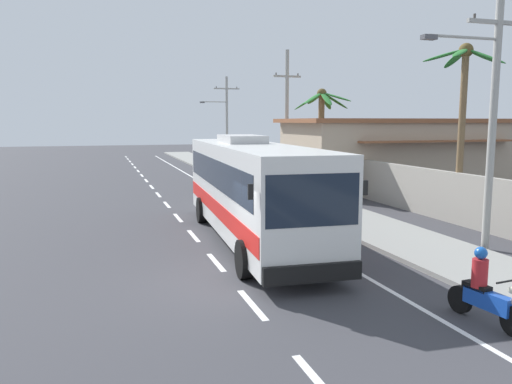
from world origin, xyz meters
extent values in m
plane|color=#3A3A3F|center=(0.00, 0.00, 0.00)|extent=(160.00, 160.00, 0.00)
cube|color=gray|center=(6.80, 10.00, 0.07)|extent=(3.20, 90.00, 0.14)
cube|color=white|center=(0.00, -5.40, 0.00)|extent=(0.16, 2.00, 0.01)
cube|color=white|center=(0.00, -1.74, 0.00)|extent=(0.16, 2.00, 0.01)
cube|color=white|center=(0.00, 1.91, 0.00)|extent=(0.16, 2.00, 0.01)
cube|color=white|center=(0.00, 5.56, 0.00)|extent=(0.16, 2.00, 0.01)
cube|color=white|center=(0.00, 9.21, 0.00)|extent=(0.16, 2.00, 0.01)
cube|color=white|center=(0.00, 12.86, 0.00)|extent=(0.16, 2.00, 0.01)
cube|color=white|center=(0.00, 16.51, 0.00)|extent=(0.16, 2.00, 0.01)
cube|color=white|center=(0.00, 20.16, 0.00)|extent=(0.16, 2.00, 0.01)
cube|color=white|center=(0.00, 23.81, 0.00)|extent=(0.16, 2.00, 0.01)
cube|color=white|center=(0.00, 27.46, 0.00)|extent=(0.16, 2.00, 0.01)
cube|color=white|center=(0.00, 31.12, 0.00)|extent=(0.16, 2.00, 0.01)
cube|color=white|center=(0.00, 34.77, 0.00)|extent=(0.16, 2.00, 0.01)
cube|color=white|center=(0.00, 38.42, 0.00)|extent=(0.16, 2.00, 0.01)
cube|color=white|center=(0.00, 42.07, 0.00)|extent=(0.16, 2.00, 0.01)
cube|color=white|center=(0.00, 45.72, 0.00)|extent=(0.16, 2.00, 0.01)
cube|color=white|center=(0.00, 49.37, 0.00)|extent=(0.16, 2.00, 0.01)
cube|color=white|center=(3.51, 15.00, 0.00)|extent=(0.14, 70.00, 0.01)
cube|color=#9E998E|center=(10.60, 14.00, 1.04)|extent=(0.24, 60.00, 2.08)
cube|color=silver|center=(1.82, 4.28, 1.87)|extent=(3.12, 12.03, 2.95)
cube|color=#192333|center=(1.83, 4.48, 2.38)|extent=(3.10, 11.08, 0.95)
cube|color=#192333|center=(1.51, -1.63, 2.31)|extent=(2.30, 0.22, 1.24)
cube|color=red|center=(1.82, 4.28, 1.20)|extent=(3.14, 11.79, 0.53)
cube|color=black|center=(1.50, -1.72, 0.59)|extent=(2.45, 0.29, 0.44)
cube|color=#B7B7B7|center=(1.89, 5.77, 3.48)|extent=(1.51, 2.69, 0.28)
cube|color=black|center=(2.94, -1.49, 2.53)|extent=(0.12, 0.09, 0.36)
cube|color=black|center=(0.09, -1.34, 2.53)|extent=(0.12, 0.09, 0.36)
cylinder|color=black|center=(2.82, 0.05, 0.52)|extent=(0.37, 1.06, 1.04)
cylinder|color=black|center=(0.37, 0.18, 0.52)|extent=(0.37, 1.06, 1.04)
cylinder|color=black|center=(3.22, 7.79, 0.52)|extent=(0.37, 1.06, 1.04)
cylinder|color=black|center=(0.78, 7.92, 0.52)|extent=(0.37, 1.06, 1.04)
cylinder|color=black|center=(4.16, -3.55, 0.30)|extent=(0.19, 0.61, 0.60)
cube|color=#1947B2|center=(4.24, -4.28, 0.52)|extent=(0.36, 1.12, 0.36)
cube|color=black|center=(4.21, -3.98, 0.72)|extent=(0.30, 0.62, 0.12)
cylinder|color=gray|center=(4.30, -4.79, 0.60)|extent=(0.09, 0.32, 0.67)
cylinder|color=black|center=(4.29, -4.69, 1.04)|extent=(0.56, 0.10, 0.04)
sphere|color=#EAEACC|center=(4.30, -4.81, 0.90)|extent=(0.14, 0.14, 0.14)
cylinder|color=red|center=(4.22, -4.03, 1.02)|extent=(0.32, 0.32, 0.60)
sphere|color=blue|center=(4.22, -4.03, 1.45)|extent=(0.26, 0.26, 0.26)
cylinder|color=gold|center=(6.54, 14.07, 0.55)|extent=(0.28, 0.28, 0.83)
cylinder|color=gold|center=(6.54, 14.07, 1.29)|extent=(0.36, 0.36, 0.65)
sphere|color=brown|center=(6.54, 14.07, 1.72)|extent=(0.23, 0.23, 0.23)
cylinder|color=#9E9E99|center=(8.66, 0.76, 4.34)|extent=(0.24, 0.24, 8.67)
cube|color=#9E9E99|center=(8.66, 0.76, 7.12)|extent=(2.29, 0.12, 0.12)
cylinder|color=#4C4742|center=(7.75, 0.76, 7.24)|extent=(0.08, 0.08, 0.16)
cylinder|color=#9E9E99|center=(7.42, 0.76, 6.62)|extent=(2.48, 0.09, 0.09)
cube|color=#4C4C51|center=(6.18, 0.76, 6.56)|extent=(0.44, 0.24, 0.14)
cylinder|color=#9E9E99|center=(8.38, 18.12, 4.29)|extent=(0.24, 0.24, 8.58)
cube|color=#9E9E99|center=(8.38, 18.12, 6.95)|extent=(1.83, 0.12, 0.12)
cylinder|color=#4C4742|center=(7.64, 18.12, 7.07)|extent=(0.08, 0.08, 0.16)
cylinder|color=#4C4742|center=(9.11, 18.12, 7.07)|extent=(0.08, 0.08, 0.16)
cylinder|color=#9E9E99|center=(8.83, 35.49, 4.19)|extent=(0.24, 0.24, 8.39)
cube|color=#9E9E99|center=(8.83, 35.49, 7.25)|extent=(2.52, 0.12, 0.12)
cylinder|color=#4C4742|center=(7.83, 35.49, 7.37)|extent=(0.08, 0.08, 0.16)
cylinder|color=#4C4742|center=(9.84, 35.49, 7.37)|extent=(0.08, 0.08, 0.16)
cylinder|color=#9E9E99|center=(7.64, 35.49, 6.00)|extent=(2.39, 0.09, 0.09)
cube|color=#4C4C51|center=(6.44, 35.49, 5.94)|extent=(0.44, 0.24, 0.14)
cylinder|color=brown|center=(10.76, 4.71, 3.42)|extent=(0.27, 0.27, 6.85)
ellipsoid|color=#28702D|center=(11.56, 4.67, 6.70)|extent=(1.64, 0.45, 0.62)
ellipsoid|color=#28702D|center=(10.88, 5.49, 6.66)|extent=(0.60, 1.64, 0.69)
ellipsoid|color=#28702D|center=(10.14, 5.22, 6.74)|extent=(1.50, 1.32, 0.53)
ellipsoid|color=#28702D|center=(10.11, 4.24, 6.72)|extent=(1.54, 1.25, 0.56)
ellipsoid|color=#28702D|center=(11.13, 4.05, 6.61)|extent=(1.07, 1.55, 0.78)
sphere|color=brown|center=(10.76, 4.71, 6.90)|extent=(0.56, 0.56, 0.56)
cylinder|color=brown|center=(9.24, 14.77, 2.84)|extent=(0.35, 0.35, 5.68)
ellipsoid|color=#28702D|center=(10.05, 14.72, 5.33)|extent=(1.70, 0.47, 1.01)
ellipsoid|color=#28702D|center=(9.80, 15.36, 5.32)|extent=(1.41, 1.46, 1.03)
ellipsoid|color=#28702D|center=(9.20, 15.65, 5.48)|extent=(0.45, 1.81, 0.71)
ellipsoid|color=#28702D|center=(8.57, 15.20, 5.30)|extent=(1.58, 1.19, 1.07)
ellipsoid|color=#28702D|center=(8.52, 14.30, 5.44)|extent=(1.68, 1.27, 0.79)
ellipsoid|color=#28702D|center=(9.14, 13.93, 5.40)|extent=(0.57, 1.77, 0.88)
ellipsoid|color=#28702D|center=(9.85, 14.13, 5.52)|extent=(1.51, 1.56, 0.65)
sphere|color=brown|center=(9.24, 14.77, 5.73)|extent=(0.56, 0.56, 0.56)
cube|color=tan|center=(14.98, 15.09, 2.03)|extent=(13.98, 6.28, 4.06)
cube|color=brown|center=(14.98, 15.09, 4.18)|extent=(14.82, 6.66, 0.24)
cube|color=brown|center=(14.98, 11.60, 3.04)|extent=(9.78, 0.80, 0.10)
camera|label=1|loc=(-3.21, -12.28, 4.12)|focal=35.49mm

